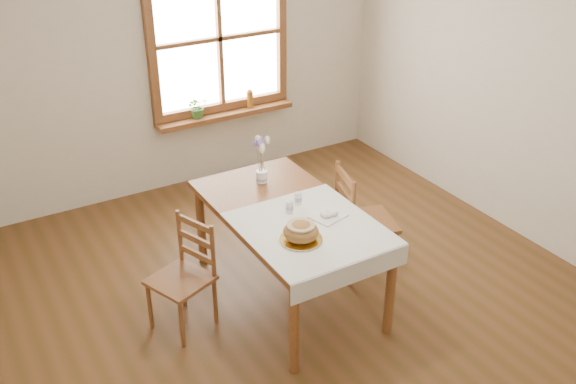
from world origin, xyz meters
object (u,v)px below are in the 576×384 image
(chair_left, at_px, (180,278))
(flower_vase, at_px, (262,177))
(bread_plate, at_px, (301,239))
(dining_table, at_px, (288,220))
(chair_right, at_px, (366,220))

(chair_left, relative_size, flower_vase, 8.59)
(chair_left, bearing_deg, bread_plate, 34.60)
(dining_table, distance_m, chair_right, 0.74)
(dining_table, xyz_separation_m, bread_plate, (-0.14, -0.41, 0.10))
(chair_left, height_order, bread_plate, chair_left)
(chair_left, height_order, flower_vase, flower_vase)
(dining_table, height_order, chair_right, chair_right)
(chair_left, bearing_deg, chair_right, 65.34)
(chair_right, relative_size, flower_vase, 9.66)
(bread_plate, xyz_separation_m, flower_vase, (0.18, 0.88, 0.03))
(chair_left, relative_size, chair_right, 0.89)
(bread_plate, relative_size, flower_vase, 2.91)
(dining_table, xyz_separation_m, chair_left, (-0.84, 0.06, -0.25))
(chair_left, xyz_separation_m, flower_vase, (0.88, 0.41, 0.39))
(flower_vase, bearing_deg, chair_left, -154.89)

